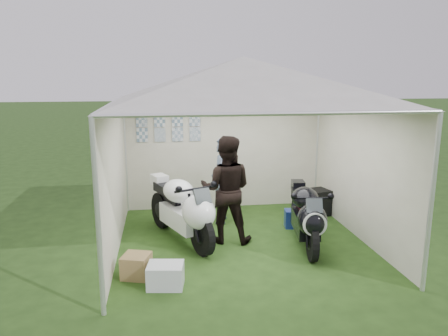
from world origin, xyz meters
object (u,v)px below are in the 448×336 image
(canopy_tent, at_px, (243,84))
(crate_2, at_px, (142,269))
(person_blue_jacket, at_px, (222,181))
(crate_1, at_px, (136,266))
(motorcycle_black, at_px, (306,214))
(person_dark_jacket, at_px, (226,189))
(motorcycle_white, at_px, (183,208))
(paddock_stand, at_px, (297,219))
(crate_0, at_px, (166,275))
(equipment_box, at_px, (315,202))

(canopy_tent, distance_m, crate_2, 3.14)
(person_blue_jacket, relative_size, crate_1, 4.52)
(motorcycle_black, relative_size, person_dark_jacket, 1.10)
(motorcycle_black, relative_size, crate_2, 7.20)
(motorcycle_white, distance_m, motorcycle_black, 1.99)
(motorcycle_white, distance_m, paddock_stand, 2.16)
(canopy_tent, distance_m, crate_0, 3.09)
(motorcycle_white, xyz_separation_m, person_blue_jacket, (0.77, 0.91, 0.21))
(canopy_tent, xyz_separation_m, crate_1, (-1.67, -1.10, -2.42))
(paddock_stand, distance_m, crate_0, 3.09)
(canopy_tent, xyz_separation_m, person_blue_jacket, (-0.19, 1.00, -1.77))
(canopy_tent, xyz_separation_m, paddock_stand, (1.12, 0.51, -2.41))
(motorcycle_white, distance_m, crate_0, 1.62)
(canopy_tent, xyz_separation_m, person_dark_jacket, (-0.25, 0.04, -1.69))
(motorcycle_black, height_order, crate_1, motorcycle_black)
(paddock_stand, relative_size, person_dark_jacket, 0.24)
(motorcycle_white, xyz_separation_m, person_dark_jacket, (0.70, -0.04, 0.30))
(person_dark_jacket, distance_m, crate_2, 1.92)
(motorcycle_white, height_order, crate_2, motorcycle_white)
(motorcycle_white, relative_size, equipment_box, 4.00)
(crate_2, bearing_deg, canopy_tent, 33.91)
(canopy_tent, height_order, equipment_box, canopy_tent)
(equipment_box, bearing_deg, paddock_stand, -132.43)
(crate_1, bearing_deg, crate_0, -41.31)
(canopy_tent, bearing_deg, crate_0, -131.45)
(motorcycle_black, distance_m, person_blue_jacket, 1.82)
(paddock_stand, distance_m, crate_1, 3.22)
(motorcycle_black, height_order, crate_2, motorcycle_black)
(motorcycle_white, bearing_deg, motorcycle_black, -36.54)
(person_dark_jacket, bearing_deg, crate_2, 53.82)
(person_blue_jacket, distance_m, crate_2, 2.60)
(person_blue_jacket, bearing_deg, crate_2, -24.46)
(paddock_stand, height_order, person_blue_jacket, person_blue_jacket)
(person_blue_jacket, xyz_separation_m, crate_0, (-1.09, -2.44, -0.65))
(crate_2, bearing_deg, crate_0, -49.21)
(canopy_tent, xyz_separation_m, equipment_box, (1.70, 1.15, -2.32))
(canopy_tent, distance_m, motorcycle_white, 2.20)
(equipment_box, relative_size, crate_1, 1.43)
(paddock_stand, xyz_separation_m, person_blue_jacket, (-1.31, 0.49, 0.64))
(paddock_stand, bearing_deg, equipment_box, 47.57)
(person_blue_jacket, distance_m, crate_1, 2.65)
(paddock_stand, relative_size, person_blue_jacket, 0.27)
(person_dark_jacket, relative_size, crate_0, 3.83)
(paddock_stand, distance_m, crate_2, 3.14)
(crate_1, bearing_deg, motorcycle_white, 58.91)
(motorcycle_white, relative_size, crate_1, 5.72)
(person_dark_jacket, bearing_deg, equipment_box, -136.37)
(motorcycle_white, relative_size, paddock_stand, 4.74)
(motorcycle_black, bearing_deg, crate_0, -145.99)
(crate_2, bearing_deg, person_blue_jacket, 55.76)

